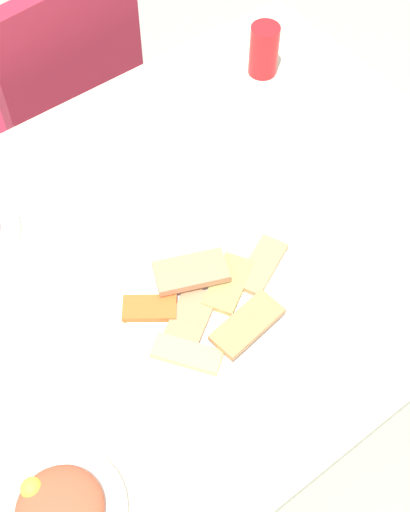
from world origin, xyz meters
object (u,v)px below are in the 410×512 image
Objects in this scene: paper_napkin at (367,189)px; spoon at (361,182)px; pide_platter at (217,303)px; fork at (374,193)px; dining_table at (196,261)px; soda_can at (264,50)px; salad_plate_greens at (59,509)px; dining_chair at (58,97)px.

spoon is (0.00, 0.02, 0.00)m from paper_napkin.
pide_platter is 0.41m from fork.
dining_table is 0.52m from soda_can.
pide_platter and salad_plate_greens have the same top height.
dining_table is at bearing -144.59° from soda_can.
dining_chair is at bearing 128.86° from fork.
dining_table is 10.13× the size of soda_can.
dining_table is 0.77m from dining_chair.
dining_chair is at bearing 125.16° from soda_can.
pide_platter is 0.43m from salad_plate_greens.
pide_platter is at bearing -175.34° from paper_napkin.
soda_can reaches higher than spoon.
fork reaches higher than dining_table.
dining_chair is at bearing 61.80° from salad_plate_greens.
pide_platter is 0.41m from paper_napkin.
fork is (0.26, -0.88, 0.24)m from dining_chair.
dining_chair is 7.69× the size of soda_can.
salad_plate_greens reaches higher than fork.
paper_napkin is (0.35, -0.11, 0.08)m from dining_table.
salad_plate_greens is 0.83m from fork.
dining_chair is 4.68× the size of salad_plate_greens.
dining_chair is 5.96× the size of paper_napkin.
dining_chair is 0.93m from paper_napkin.
dining_chair reaches higher than paper_napkin.
fork is 0.97× the size of spoon.
paper_napkin is (0.26, -0.86, 0.24)m from dining_chair.
paper_napkin is at bearing 4.66° from pide_platter.
dining_table is 3.57× the size of pide_platter.
pide_platter is at bearing -155.73° from fork.
soda_can is at bearing 104.12° from fork.
fork is at bearing 10.86° from salad_plate_greens.
salad_plate_greens is at bearing -118.20° from dining_chair.
salad_plate_greens is 1.64× the size of soda_can.
dining_table is at bearing 162.58° from paper_napkin.
paper_napkin is 0.02m from fork.
dining_table is at bearing -96.59° from dining_chair.
fork is at bearing -20.06° from dining_table.
salad_plate_greens is at bearing -148.66° from dining_table.
dining_chair reaches higher than soda_can.
pide_platter is 2.20× the size of paper_napkin.
soda_can is (0.41, 0.29, 0.14)m from dining_table.
salad_plate_greens is at bearing -141.04° from spoon.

